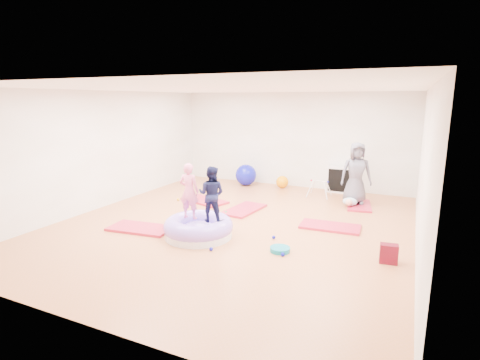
% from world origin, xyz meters
% --- Properties ---
extents(room, '(7.01, 8.01, 2.81)m').
position_xyz_m(room, '(0.00, 0.00, 1.40)').
color(room, '#B66D3C').
rests_on(room, ground).
extents(gym_mat_front_left, '(1.34, 0.77, 0.05)m').
position_xyz_m(gym_mat_front_left, '(-1.59, -1.10, 0.03)').
color(gym_mat_front_left, '#C42345').
rests_on(gym_mat_front_left, ground).
extents(gym_mat_mid_left, '(1.34, 0.95, 0.05)m').
position_xyz_m(gym_mat_mid_left, '(-1.47, 1.30, 0.03)').
color(gym_mat_mid_left, '#C42345').
rests_on(gym_mat_mid_left, ground).
extents(gym_mat_center_back, '(0.75, 1.28, 0.05)m').
position_xyz_m(gym_mat_center_back, '(-0.22, 1.00, 0.03)').
color(gym_mat_center_back, '#C42345').
rests_on(gym_mat_center_back, ground).
extents(gym_mat_right, '(1.23, 0.66, 0.05)m').
position_xyz_m(gym_mat_right, '(1.90, 0.63, 0.03)').
color(gym_mat_right, '#C42345').
rests_on(gym_mat_right, ground).
extents(gym_mat_rear_right, '(0.73, 1.19, 0.05)m').
position_xyz_m(gym_mat_rear_right, '(2.22, 2.53, 0.02)').
color(gym_mat_rear_right, '#C42345').
rests_on(gym_mat_rear_right, ground).
extents(inflatable_cushion, '(1.34, 1.34, 0.42)m').
position_xyz_m(inflatable_cushion, '(-0.31, -0.94, 0.16)').
color(inflatable_cushion, white).
rests_on(inflatable_cushion, ground).
extents(child_pink, '(0.42, 0.30, 1.08)m').
position_xyz_m(child_pink, '(-0.50, -0.93, 0.93)').
color(child_pink, pink).
rests_on(child_pink, inflatable_cushion).
extents(child_navy, '(0.56, 0.46, 1.06)m').
position_xyz_m(child_navy, '(-0.03, -0.91, 0.91)').
color(child_navy, '#101335').
rests_on(child_navy, inflatable_cushion).
extents(adult_caregiver, '(0.86, 0.70, 1.53)m').
position_xyz_m(adult_caregiver, '(2.09, 2.61, 0.81)').
color(adult_caregiver, '#535161').
rests_on(adult_caregiver, gym_mat_rear_right).
extents(infant, '(0.35, 0.35, 0.20)m').
position_xyz_m(infant, '(2.02, 2.29, 0.15)').
color(infant, '#A4BCCD').
rests_on(infant, gym_mat_rear_right).
extents(ball_pit_balls, '(3.68, 2.59, 0.07)m').
position_xyz_m(ball_pit_balls, '(-0.21, -0.16, 0.03)').
color(ball_pit_balls, '#1E9547').
rests_on(ball_pit_balls, ground).
extents(exercise_ball_blue, '(0.65, 0.65, 0.65)m').
position_xyz_m(exercise_ball_blue, '(-1.27, 3.47, 0.32)').
color(exercise_ball_blue, '#0E11A7').
rests_on(exercise_ball_blue, ground).
extents(exercise_ball_orange, '(0.37, 0.37, 0.37)m').
position_xyz_m(exercise_ball_orange, '(-0.13, 3.59, 0.18)').
color(exercise_ball_orange, orange).
rests_on(exercise_ball_orange, ground).
extents(infant_play_gym, '(0.59, 0.56, 0.46)m').
position_xyz_m(infant_play_gym, '(1.11, 2.99, 0.30)').
color(infant_play_gym, silver).
rests_on(infant_play_gym, ground).
extents(cube_shelf, '(0.74, 0.36, 0.74)m').
position_xyz_m(cube_shelf, '(1.53, 3.79, 0.37)').
color(cube_shelf, silver).
rests_on(cube_shelf, ground).
extents(balance_disc, '(0.35, 0.35, 0.08)m').
position_xyz_m(balance_disc, '(1.36, -0.98, 0.04)').
color(balance_disc, '#0C7992').
rests_on(balance_disc, ground).
extents(backpack, '(0.29, 0.20, 0.32)m').
position_xyz_m(backpack, '(3.10, -0.69, 0.16)').
color(backpack, maroon).
rests_on(backpack, ground).
extents(yellow_toy, '(0.21, 0.21, 0.03)m').
position_xyz_m(yellow_toy, '(-2.12, -1.05, 0.02)').
color(yellow_toy, gold).
rests_on(yellow_toy, ground).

